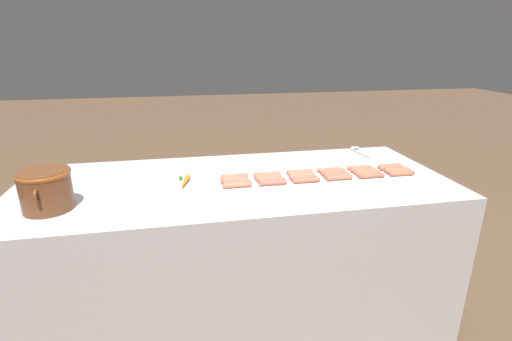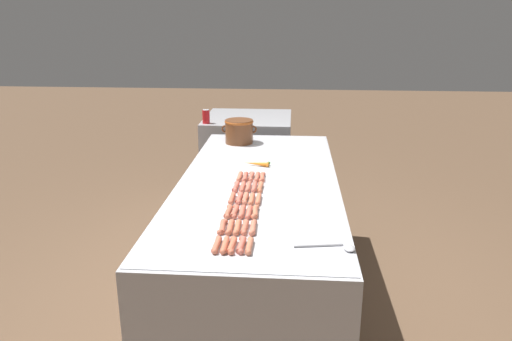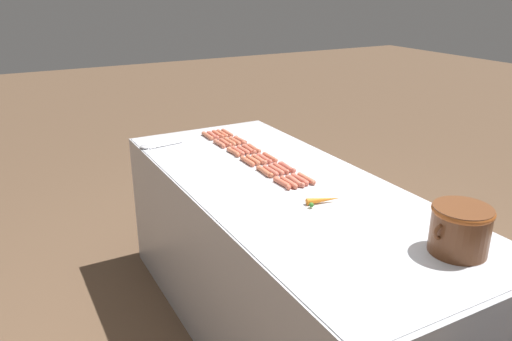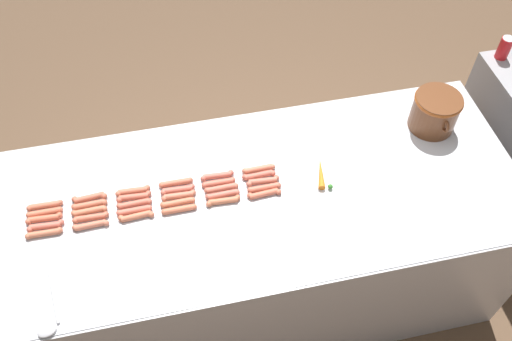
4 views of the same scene
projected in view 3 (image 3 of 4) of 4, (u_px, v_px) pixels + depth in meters
name	position (u px, v px, depth m)	size (l,w,h in m)	color
ground_plane	(283.00, 329.00, 2.86)	(20.00, 20.00, 0.00)	brown
griddle_counter	(284.00, 261.00, 2.70)	(0.97, 2.35, 0.89)	#BCBCC1
hot_dog_0	(227.00, 133.00, 3.36)	(0.03, 0.15, 0.03)	#CB6A4E
hot_dog_1	(240.00, 140.00, 3.21)	(0.04, 0.15, 0.03)	#CB674E
hot_dog_2	(254.00, 148.00, 3.05)	(0.03, 0.15, 0.03)	#CC694E
hot_dog_3	(270.00, 157.00, 2.90)	(0.03, 0.15, 0.03)	#CD684D
hot_dog_4	(287.00, 167.00, 2.74)	(0.03, 0.15, 0.03)	#CE6554
hot_dog_5	(306.00, 178.00, 2.58)	(0.03, 0.15, 0.03)	#D37154
hot_dog_6	(222.00, 134.00, 3.35)	(0.03, 0.15, 0.03)	#D26B4D
hot_dog_7	(235.00, 141.00, 3.19)	(0.03, 0.15, 0.03)	#CB6A4E
hot_dog_8	(249.00, 149.00, 3.03)	(0.04, 0.15, 0.03)	#CA654E
hot_dog_9	(264.00, 158.00, 2.88)	(0.03, 0.15, 0.03)	#D26653
hot_dog_10	(281.00, 168.00, 2.72)	(0.03, 0.15, 0.03)	#D16650
hot_dog_11	(300.00, 179.00, 2.57)	(0.03, 0.15, 0.03)	#D16451
hot_dog_12	(218.00, 134.00, 3.33)	(0.03, 0.15, 0.03)	#D86A4D
hot_dog_13	(230.00, 142.00, 3.18)	(0.03, 0.15, 0.03)	#CF7150
hot_dog_14	(243.00, 150.00, 3.02)	(0.03, 0.15, 0.03)	#CB6650
hot_dog_15	(259.00, 159.00, 2.86)	(0.03, 0.15, 0.03)	#CD7156
hot_dog_16	(276.00, 170.00, 2.70)	(0.03, 0.15, 0.03)	#CB6A54
hot_dog_17	(295.00, 181.00, 2.55)	(0.04, 0.15, 0.03)	#CA6C56
hot_dog_18	(213.00, 135.00, 3.31)	(0.04, 0.15, 0.03)	#D36956
hot_dog_19	(225.00, 143.00, 3.16)	(0.03, 0.15, 0.03)	#CC684F
hot_dog_20	(238.00, 151.00, 3.00)	(0.03, 0.15, 0.03)	#D16752
hot_dog_21	(253.00, 160.00, 2.85)	(0.03, 0.15, 0.03)	#CD704F
hot_dog_22	(270.00, 171.00, 2.69)	(0.03, 0.15, 0.03)	#CA6653
hot_dog_23	(289.00, 182.00, 2.53)	(0.03, 0.15, 0.03)	#CB6950
hot_dog_24	(207.00, 136.00, 3.30)	(0.03, 0.15, 0.03)	#D07252
hot_dog_25	(219.00, 143.00, 3.14)	(0.03, 0.15, 0.03)	#D17155
hot_dog_26	(234.00, 152.00, 2.99)	(0.03, 0.15, 0.03)	#D06F4F
hot_dog_27	(247.00, 161.00, 2.83)	(0.03, 0.15, 0.03)	#D86E4E
hot_dog_28	(265.00, 172.00, 2.68)	(0.03, 0.15, 0.03)	#D06F4D
hot_dog_29	(282.00, 183.00, 2.53)	(0.04, 0.15, 0.03)	#D6684D
bean_pot	(460.00, 227.00, 1.88)	(0.28, 0.23, 0.19)	brown
serving_spoon	(152.00, 146.00, 3.10)	(0.27, 0.08, 0.02)	#B7B7BC
carrot	(323.00, 200.00, 2.32)	(0.18, 0.07, 0.03)	orange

